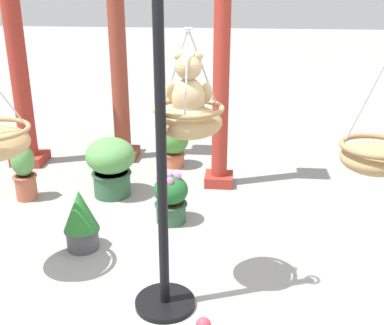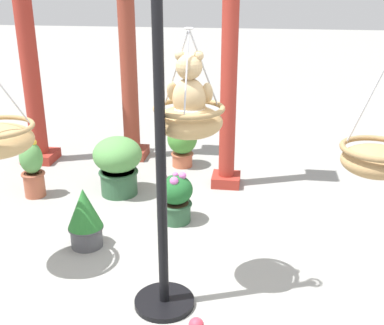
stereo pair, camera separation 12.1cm
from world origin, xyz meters
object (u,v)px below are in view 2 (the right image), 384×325
object	(u,v)px
display_pole_central	(162,202)
potted_plant_trailing_ivy	(32,168)
potted_plant_flowering_red	(118,163)
hanging_basket_with_teddy	(189,119)
potted_plant_conical_shrub	(176,198)
potted_plant_broad_leaf	(182,143)
teddy_bear	(189,89)
hanging_basket_right_low	(376,159)
greenhouse_pillar_far_back	(229,73)
greenhouse_pillar_right	(29,58)
greenhouse_pillar_left	(128,64)
potted_plant_tall_leafy	(85,218)

from	to	relation	value
display_pole_central	potted_plant_trailing_ivy	world-z (taller)	display_pole_central
potted_plant_flowering_red	hanging_basket_with_teddy	bearing A→B (deg)	-57.32
potted_plant_trailing_ivy	potted_plant_conical_shrub	bearing A→B (deg)	-12.58
potted_plant_trailing_ivy	potted_plant_broad_leaf	xyz separation A→B (m)	(1.46, 1.10, -0.02)
display_pole_central	teddy_bear	xyz separation A→B (m)	(0.15, 0.27, 0.72)
hanging_basket_right_low	greenhouse_pillar_far_back	world-z (taller)	greenhouse_pillar_far_back
teddy_bear	potted_plant_conical_shrub	distance (m)	1.66
greenhouse_pillar_right	potted_plant_flowering_red	distance (m)	1.83
hanging_basket_with_teddy	potted_plant_flowering_red	size ratio (longest dim) A/B	1.12
greenhouse_pillar_left	potted_plant_conical_shrub	world-z (taller)	greenhouse_pillar_left
hanging_basket_right_low	greenhouse_pillar_right	xyz separation A→B (m)	(-3.52, 2.62, 0.13)
display_pole_central	greenhouse_pillar_left	size ratio (longest dim) A/B	1.02
potted_plant_trailing_ivy	hanging_basket_with_teddy	bearing A→B (deg)	-36.10
greenhouse_pillar_right	greenhouse_pillar_left	bearing A→B (deg)	14.54
potted_plant_tall_leafy	hanging_basket_right_low	bearing A→B (deg)	-16.63
teddy_bear	potted_plant_broad_leaf	size ratio (longest dim) A/B	0.82
display_pole_central	hanging_basket_with_teddy	distance (m)	0.59
greenhouse_pillar_left	potted_plant_conical_shrub	distance (m)	2.15
display_pole_central	greenhouse_pillar_far_back	world-z (taller)	greenhouse_pillar_far_back
potted_plant_flowering_red	potted_plant_broad_leaf	bearing A→B (deg)	58.50
potted_plant_flowering_red	potted_plant_tall_leafy	distance (m)	1.12
hanging_basket_with_teddy	greenhouse_pillar_far_back	bearing A→B (deg)	85.97
potted_plant_flowering_red	potted_plant_broad_leaf	world-z (taller)	potted_plant_flowering_red
hanging_basket_right_low	greenhouse_pillar_far_back	distance (m)	2.43
potted_plant_broad_leaf	hanging_basket_right_low	bearing A→B (deg)	-58.38
display_pole_central	hanging_basket_with_teddy	bearing A→B (deg)	59.04
greenhouse_pillar_left	potted_plant_trailing_ivy	xyz separation A→B (m)	(-0.75, -1.34, -0.91)
hanging_basket_with_teddy	greenhouse_pillar_right	bearing A→B (deg)	133.63
greenhouse_pillar_far_back	teddy_bear	bearing A→B (deg)	-94.08
greenhouse_pillar_right	potted_plant_conical_shrub	world-z (taller)	greenhouse_pillar_right
potted_plant_conical_shrub	potted_plant_trailing_ivy	size ratio (longest dim) A/B	0.80
teddy_bear	greenhouse_pillar_far_back	xyz separation A→B (m)	(0.14, 1.97, -0.26)
greenhouse_pillar_right	potted_plant_trailing_ivy	distance (m)	1.50
potted_plant_trailing_ivy	hanging_basket_right_low	bearing A→B (deg)	-26.97
greenhouse_pillar_left	potted_plant_broad_leaf	distance (m)	1.19
greenhouse_pillar_left	potted_plant_trailing_ivy	bearing A→B (deg)	-119.32
teddy_bear	potted_plant_flowering_red	size ratio (longest dim) A/B	0.70
potted_plant_broad_leaf	greenhouse_pillar_left	bearing A→B (deg)	161.66
hanging_basket_right_low	potted_plant_broad_leaf	bearing A→B (deg)	121.62
hanging_basket_right_low	greenhouse_pillar_left	xyz separation A→B (m)	(-2.36, 2.92, 0.04)
potted_plant_tall_leafy	greenhouse_pillar_left	bearing A→B (deg)	94.23
potted_plant_conical_shrub	hanging_basket_right_low	bearing A→B (deg)	-39.41
display_pole_central	potted_plant_broad_leaf	xyz separation A→B (m)	(-0.30, 2.74, -0.52)
display_pole_central	hanging_basket_right_low	xyz separation A→B (m)	(1.35, 0.06, 0.37)
hanging_basket_right_low	greenhouse_pillar_far_back	xyz separation A→B (m)	(-1.06, 2.18, 0.10)
teddy_bear	potted_plant_tall_leafy	bearing A→B (deg)	155.99
display_pole_central	teddy_bear	size ratio (longest dim) A/B	5.74
greenhouse_pillar_far_back	potted_plant_broad_leaf	distance (m)	1.26
display_pole_central	potted_plant_flowering_red	distance (m)	2.08
greenhouse_pillar_far_back	potted_plant_trailing_ivy	distance (m)	2.34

